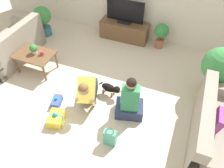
# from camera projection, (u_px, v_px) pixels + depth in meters

# --- Properties ---
(ground_plane) EXTENTS (16.00, 16.00, 0.00)m
(ground_plane) POSITION_uv_depth(u_px,v_px,m) (92.00, 98.00, 4.55)
(ground_plane) COLOR beige
(sofa_left) EXTENTS (0.89, 1.72, 0.87)m
(sofa_left) POSITION_uv_depth(u_px,v_px,m) (10.00, 47.00, 5.29)
(sofa_left) COLOR gray
(sofa_left) RESTS_ON ground_plane
(sofa_right) EXTENTS (0.89, 1.72, 0.87)m
(sofa_right) POSITION_uv_depth(u_px,v_px,m) (217.00, 132.00, 3.62)
(sofa_right) COLOR gray
(sofa_right) RESTS_ON ground_plane
(coffee_table) EXTENTS (0.86, 0.61, 0.47)m
(coffee_table) POSITION_uv_depth(u_px,v_px,m) (35.00, 56.00, 4.89)
(coffee_table) COLOR brown
(coffee_table) RESTS_ON ground_plane
(tv_console) EXTENTS (1.30, 0.43, 0.49)m
(tv_console) POSITION_uv_depth(u_px,v_px,m) (124.00, 31.00, 5.94)
(tv_console) COLOR brown
(tv_console) RESTS_ON ground_plane
(tv) EXTENTS (0.99, 0.20, 0.61)m
(tv) POSITION_uv_depth(u_px,v_px,m) (125.00, 13.00, 5.58)
(tv) COLOR black
(tv) RESTS_ON tv_console
(potted_plant_back_right) EXTENTS (0.36, 0.36, 0.68)m
(potted_plant_back_right) POSITION_uv_depth(u_px,v_px,m) (161.00, 33.00, 5.52)
(potted_plant_back_right) COLOR #A36042
(potted_plant_back_right) RESTS_ON ground_plane
(potted_plant_corner_left) EXTENTS (0.48, 0.48, 0.82)m
(potted_plant_corner_left) POSITION_uv_depth(u_px,v_px,m) (43.00, 18.00, 5.91)
(potted_plant_corner_left) COLOR #336B84
(potted_plant_corner_left) RESTS_ON ground_plane
(potted_plant_corner_right) EXTENTS (0.70, 0.70, 1.10)m
(potted_plant_corner_right) POSITION_uv_depth(u_px,v_px,m) (220.00, 67.00, 4.16)
(potted_plant_corner_right) COLOR #A36042
(potted_plant_corner_right) RESTS_ON ground_plane
(person_kneeling) EXTENTS (0.53, 0.82, 0.79)m
(person_kneeling) POSITION_uv_depth(u_px,v_px,m) (87.00, 90.00, 4.23)
(person_kneeling) COLOR #23232D
(person_kneeling) RESTS_ON ground_plane
(person_sitting) EXTENTS (0.61, 0.57, 0.98)m
(person_sitting) POSITION_uv_depth(u_px,v_px,m) (130.00, 102.00, 4.02)
(person_sitting) COLOR #283351
(person_sitting) RESTS_ON ground_plane
(dog) EXTENTS (0.51, 0.20, 0.31)m
(dog) POSITION_uv_depth(u_px,v_px,m) (111.00, 88.00, 4.48)
(dog) COLOR black
(dog) RESTS_ON ground_plane
(gift_box_a) EXTENTS (0.23, 0.32, 0.20)m
(gift_box_a) POSITION_uv_depth(u_px,v_px,m) (57.00, 102.00, 4.39)
(gift_box_a) COLOR #3D51BC
(gift_box_a) RESTS_ON ground_plane
(gift_box_b) EXTENTS (0.33, 0.40, 0.26)m
(gift_box_b) POSITION_uv_depth(u_px,v_px,m) (56.00, 118.00, 4.07)
(gift_box_b) COLOR yellow
(gift_box_b) RESTS_ON ground_plane
(gift_bag_a) EXTENTS (0.22, 0.14, 0.37)m
(gift_bag_a) POSITION_uv_depth(u_px,v_px,m) (110.00, 137.00, 3.70)
(gift_bag_a) COLOR #4CA384
(gift_bag_a) RESTS_ON ground_plane
(mug) EXTENTS (0.12, 0.08, 0.09)m
(mug) POSITION_uv_depth(u_px,v_px,m) (42.00, 53.00, 4.80)
(mug) COLOR #B23D38
(mug) RESTS_ON coffee_table
(tabletop_plant) EXTENTS (0.17, 0.17, 0.22)m
(tabletop_plant) POSITION_uv_depth(u_px,v_px,m) (34.00, 49.00, 4.78)
(tabletop_plant) COLOR beige
(tabletop_plant) RESTS_ON coffee_table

